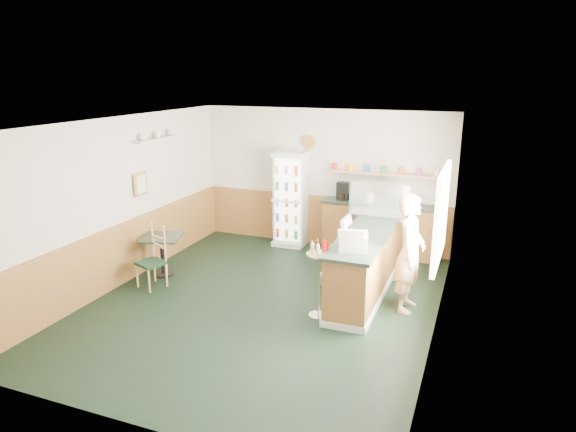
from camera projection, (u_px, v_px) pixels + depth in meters
The scene contains 13 objects.
ground at pixel (263, 303), 7.75m from camera, with size 6.00×6.00×0.00m, color black.
room_envelope at pixel (267, 193), 8.07m from camera, with size 5.04×6.02×2.72m.
service_counter at pixel (368, 262), 8.12m from camera, with size 0.68×3.01×1.01m.
back_counter at pixel (380, 227), 9.70m from camera, with size 2.24×0.42×1.69m.
drinks_fridge at pixel (291, 199), 10.16m from camera, with size 0.62×0.53×1.88m.
display_case at pixel (380, 201), 8.61m from camera, with size 0.97×0.51×0.55m.
cash_register at pixel (354, 241), 7.04m from camera, with size 0.38×0.40×0.22m, color beige.
shopkeeper at pixel (410, 253), 7.33m from camera, with size 0.58×0.42×1.74m, color tan.
condiment_stand at pixel (319, 268), 7.15m from camera, with size 0.35×0.35×1.10m.
newspaper_rack at pixel (346, 246), 8.15m from camera, with size 0.09×0.48×0.94m.
cafe_table at pixel (162, 248), 8.71m from camera, with size 0.79×0.79×0.69m.
cafe_chair at pixel (153, 254), 8.27m from camera, with size 0.49×0.50×1.03m.
dog_doorstop at pixel (325, 279), 8.30m from camera, with size 0.25×0.32×0.30m.
Camera 1 is at (2.93, -6.48, 3.37)m, focal length 32.00 mm.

